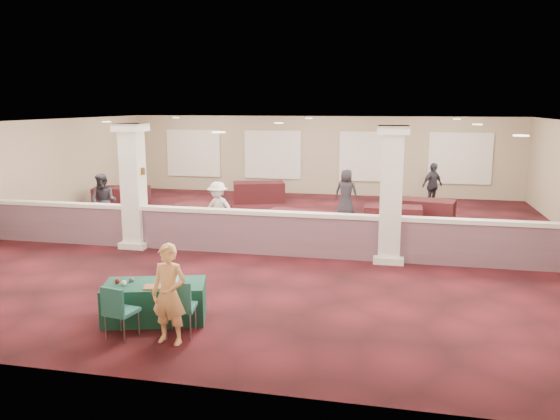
% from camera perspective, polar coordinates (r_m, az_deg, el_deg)
% --- Properties ---
extents(ground, '(16.00, 16.00, 0.00)m').
position_cam_1_polar(ground, '(15.05, -0.12, -3.13)').
color(ground, '#431016').
rests_on(ground, ground).
extents(wall_back, '(16.00, 0.04, 3.20)m').
position_cam_1_polar(wall_back, '(22.58, 4.22, 5.69)').
color(wall_back, '#9C8A6C').
rests_on(wall_back, ground).
extents(wall_front, '(16.00, 0.04, 3.20)m').
position_cam_1_polar(wall_front, '(7.29, -13.68, -5.83)').
color(wall_front, '#9C8A6C').
rests_on(wall_front, ground).
extents(wall_left, '(0.04, 16.00, 3.20)m').
position_cam_1_polar(wall_left, '(18.20, -25.61, 3.37)').
color(wall_left, '#9C8A6C').
rests_on(wall_left, ground).
extents(ceiling, '(16.00, 16.00, 0.02)m').
position_cam_1_polar(ceiling, '(14.61, -0.13, 9.14)').
color(ceiling, white).
rests_on(ceiling, wall_back).
extents(partition_wall, '(15.60, 0.28, 1.10)m').
position_cam_1_polar(partition_wall, '(13.50, -1.48, -2.31)').
color(partition_wall, brown).
rests_on(partition_wall, ground).
extents(column_left, '(0.72, 0.72, 3.20)m').
position_cam_1_polar(column_left, '(14.52, -15.07, 2.55)').
color(column_left, silver).
rests_on(column_left, ground).
extents(column_right, '(0.72, 0.72, 3.20)m').
position_cam_1_polar(column_right, '(12.93, 11.54, 1.71)').
color(column_right, silver).
rests_on(column_right, ground).
extents(sconce_left, '(0.12, 0.12, 0.18)m').
position_cam_1_polar(sconce_left, '(14.60, -16.12, 3.98)').
color(sconce_left, brown).
rests_on(sconce_left, column_left).
extents(sconce_right, '(0.12, 0.12, 0.18)m').
position_cam_1_polar(sconce_right, '(14.34, -14.14, 3.96)').
color(sconce_right, brown).
rests_on(sconce_right, column_left).
extents(near_table, '(1.87, 1.29, 0.65)m').
position_cam_1_polar(near_table, '(9.78, -12.92, -9.31)').
color(near_table, '#0E352C').
rests_on(near_table, ground).
extents(conf_chair_main, '(0.54, 0.55, 0.95)m').
position_cam_1_polar(conf_chair_main, '(8.93, -10.52, -9.61)').
color(conf_chair_main, '#1A4E4A').
rests_on(conf_chair_main, ground).
extents(conf_chair_side, '(0.52, 0.52, 0.88)m').
position_cam_1_polar(conf_chair_side, '(9.09, -16.59, -9.77)').
color(conf_chair_side, '#1A4E4A').
rests_on(conf_chair_side, ground).
extents(woman, '(0.60, 0.43, 1.59)m').
position_cam_1_polar(woman, '(8.67, -11.51, -8.61)').
color(woman, '#EAA365').
rests_on(woman, ground).
extents(far_table_front_left, '(1.75, 1.07, 0.66)m').
position_cam_1_polar(far_table_front_left, '(16.91, -8.16, -0.51)').
color(far_table_front_left, black).
rests_on(far_table_front_left, ground).
extents(far_table_front_center, '(2.00, 1.30, 0.75)m').
position_cam_1_polar(far_table_front_center, '(15.16, 1.94, -1.58)').
color(far_table_front_center, black).
rests_on(far_table_front_center, ground).
extents(far_table_front_right, '(1.68, 0.85, 0.68)m').
position_cam_1_polar(far_table_front_right, '(16.68, 11.72, -0.77)').
color(far_table_front_right, black).
rests_on(far_table_front_right, ground).
extents(far_table_back_left, '(2.07, 1.39, 0.77)m').
position_cam_1_polar(far_table_back_left, '(20.35, -16.21, 1.25)').
color(far_table_back_left, black).
rests_on(far_table_back_left, ground).
extents(far_table_back_center, '(2.10, 1.53, 0.77)m').
position_cam_1_polar(far_table_back_center, '(20.80, -2.21, 1.88)').
color(far_table_back_center, black).
rests_on(far_table_back_center, ground).
extents(far_table_back_right, '(1.93, 1.24, 0.73)m').
position_cam_1_polar(far_table_back_right, '(17.80, 14.91, -0.10)').
color(far_table_back_right, black).
rests_on(far_table_back_right, ground).
extents(attendee_a, '(0.84, 0.52, 1.67)m').
position_cam_1_polar(attendee_a, '(17.00, -17.95, 0.84)').
color(attendee_a, black).
rests_on(attendee_a, ground).
extents(attendee_b, '(1.08, 0.67, 1.56)m').
position_cam_1_polar(attendee_b, '(15.34, -6.51, 0.05)').
color(attendee_b, silver).
rests_on(attendee_b, ground).
extents(attendee_c, '(1.00, 1.00, 1.63)m').
position_cam_1_polar(attendee_c, '(20.29, 15.63, 2.48)').
color(attendee_c, black).
rests_on(attendee_c, ground).
extents(attendee_d, '(0.82, 0.50, 1.58)m').
position_cam_1_polar(attendee_d, '(18.14, 6.92, 1.77)').
color(attendee_d, black).
rests_on(attendee_d, ground).
extents(laptop_base, '(0.34, 0.28, 0.02)m').
position_cam_1_polar(laptop_base, '(9.59, -11.45, -7.53)').
color(laptop_base, silver).
rests_on(laptop_base, near_table).
extents(laptop_screen, '(0.29, 0.09, 0.20)m').
position_cam_1_polar(laptop_screen, '(9.65, -11.40, -6.74)').
color(laptop_screen, silver).
rests_on(laptop_screen, near_table).
extents(screen_glow, '(0.26, 0.08, 0.17)m').
position_cam_1_polar(screen_glow, '(9.65, -11.40, -6.83)').
color(screen_glow, silver).
rests_on(screen_glow, near_table).
extents(knitting, '(0.42, 0.36, 0.03)m').
position_cam_1_polar(knitting, '(9.45, -12.95, -7.84)').
color(knitting, '#BC671E').
rests_on(knitting, near_table).
extents(yarn_cream, '(0.10, 0.10, 0.10)m').
position_cam_1_polar(yarn_cream, '(9.66, -16.01, -7.35)').
color(yarn_cream, '#C0B79E').
rests_on(yarn_cream, near_table).
extents(yarn_red, '(0.09, 0.09, 0.09)m').
position_cam_1_polar(yarn_red, '(9.81, -16.63, -7.12)').
color(yarn_red, maroon).
rests_on(yarn_red, near_table).
extents(yarn_grey, '(0.09, 0.09, 0.09)m').
position_cam_1_polar(yarn_grey, '(9.83, -15.27, -7.01)').
color(yarn_grey, '#4C4B50').
rests_on(yarn_grey, near_table).
extents(scissors, '(0.11, 0.06, 0.01)m').
position_cam_1_polar(scissors, '(9.36, -9.68, -7.95)').
color(scissors, '#AE1217').
rests_on(scissors, near_table).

